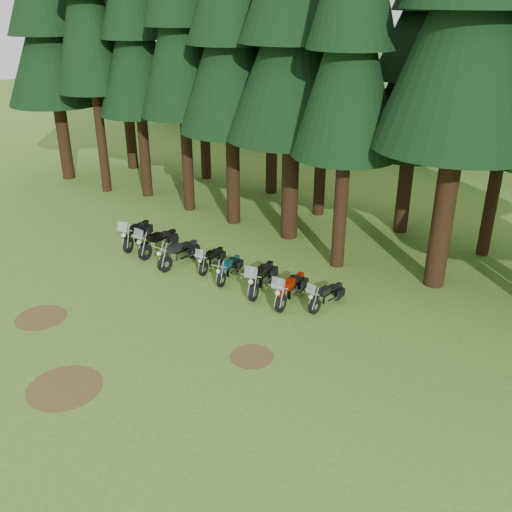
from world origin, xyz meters
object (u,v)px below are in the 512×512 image
(motorcycle_2, at_px, (180,254))
(motorcycle_7, at_px, (326,296))
(motorcycle_0, at_px, (137,234))
(motorcycle_3, at_px, (212,260))
(motorcycle_4, at_px, (229,269))
(motorcycle_6, at_px, (290,290))
(motorcycle_1, at_px, (159,243))
(motorcycle_5, at_px, (262,279))

(motorcycle_2, xyz_separation_m, motorcycle_7, (6.79, 0.54, -0.07))
(motorcycle_2, bearing_deg, motorcycle_0, 175.10)
(motorcycle_2, relative_size, motorcycle_7, 1.17)
(motorcycle_2, xyz_separation_m, motorcycle_3, (1.35, 0.49, -0.07))
(motorcycle_4, xyz_separation_m, motorcycle_6, (3.02, -0.14, 0.08))
(motorcycle_7, bearing_deg, motorcycle_0, -171.31)
(motorcycle_6, relative_size, motorcycle_7, 1.19)
(motorcycle_1, height_order, motorcycle_6, motorcycle_1)
(motorcycle_5, bearing_deg, motorcycle_6, -18.59)
(motorcycle_0, relative_size, motorcycle_4, 1.21)
(motorcycle_3, relative_size, motorcycle_5, 0.82)
(motorcycle_1, height_order, motorcycle_2, motorcycle_1)
(motorcycle_2, relative_size, motorcycle_3, 1.19)
(motorcycle_4, bearing_deg, motorcycle_3, 152.29)
(motorcycle_3, relative_size, motorcycle_6, 0.83)
(motorcycle_3, relative_size, motorcycle_7, 0.99)
(motorcycle_2, height_order, motorcycle_5, motorcycle_5)
(motorcycle_2, relative_size, motorcycle_5, 0.97)
(motorcycle_1, relative_size, motorcycle_2, 1.03)
(motorcycle_1, distance_m, motorcycle_4, 4.07)
(motorcycle_0, bearing_deg, motorcycle_2, -26.76)
(motorcycle_3, height_order, motorcycle_5, motorcycle_5)
(motorcycle_0, height_order, motorcycle_2, motorcycle_0)
(motorcycle_2, height_order, motorcycle_4, motorcycle_2)
(motorcycle_0, xyz_separation_m, motorcycle_5, (7.16, -0.23, -0.01))
(motorcycle_7, bearing_deg, motorcycle_4, -167.58)
(motorcycle_2, relative_size, motorcycle_4, 1.17)
(motorcycle_4, height_order, motorcycle_7, motorcycle_7)
(motorcycle_5, bearing_deg, motorcycle_2, 167.31)
(motorcycle_3, distance_m, motorcycle_5, 2.83)
(motorcycle_4, relative_size, motorcycle_7, 1.00)
(motorcycle_0, xyz_separation_m, motorcycle_1, (1.45, -0.07, -0.01))
(motorcycle_3, xyz_separation_m, motorcycle_6, (4.19, -0.43, 0.09))
(motorcycle_2, bearing_deg, motorcycle_5, 4.43)
(motorcycle_6, bearing_deg, motorcycle_4, 169.44)
(motorcycle_0, distance_m, motorcycle_7, 9.80)
(motorcycle_3, bearing_deg, motorcycle_7, -9.74)
(motorcycle_1, xyz_separation_m, motorcycle_2, (1.55, -0.31, -0.02))
(motorcycle_3, height_order, motorcycle_4, motorcycle_3)
(motorcycle_0, height_order, motorcycle_3, motorcycle_0)
(motorcycle_1, distance_m, motorcycle_3, 2.91)
(motorcycle_1, distance_m, motorcycle_2, 1.59)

